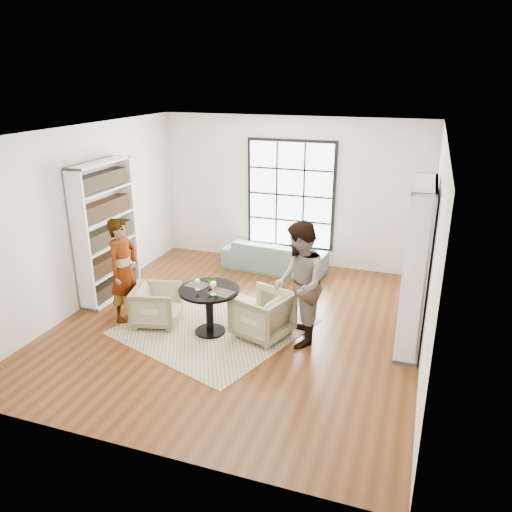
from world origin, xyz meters
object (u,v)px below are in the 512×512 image
at_px(wine_glass_left, 197,282).
at_px(sofa, 275,255).
at_px(wine_glass_right, 213,285).
at_px(armchair_left, 157,305).
at_px(armchair_right, 262,315).
at_px(flower_centerpiece, 212,282).
at_px(pedestal_table, 209,301).
at_px(person_right, 299,285).
at_px(person_left, 124,270).

bearing_deg(wine_glass_left, sofa, 83.91).
bearing_deg(wine_glass_right, armchair_left, 170.86).
xyz_separation_m(sofa, armchair_right, (0.62, -2.68, 0.05)).
distance_m(armchair_right, wine_glass_left, 1.09).
relative_size(wine_glass_right, flower_centerpiece, 1.08).
xyz_separation_m(armchair_right, flower_centerpiece, (-0.74, -0.13, 0.48)).
relative_size(armchair_right, wine_glass_right, 3.61).
distance_m(pedestal_table, sofa, 2.87).
bearing_deg(flower_centerpiece, armchair_right, 9.85).
distance_m(pedestal_table, armchair_right, 0.82).
bearing_deg(flower_centerpiece, wine_glass_right, -63.57).
relative_size(armchair_left, wine_glass_right, 3.25).
bearing_deg(person_right, flower_centerpiece, -102.62).
relative_size(pedestal_table, person_right, 0.50).
bearing_deg(person_right, person_left, -104.92).
height_order(armchair_left, person_left, person_left).
bearing_deg(wine_glass_left, pedestal_table, 27.51).
bearing_deg(armchair_left, sofa, -34.43).
xyz_separation_m(person_left, person_right, (2.80, 0.17, 0.08)).
bearing_deg(wine_glass_left, flower_centerpiece, 33.43).
distance_m(armchair_left, flower_centerpiece, 1.09).
height_order(armchair_left, person_right, person_right).
xyz_separation_m(armchair_left, person_left, (-0.55, -0.00, 0.53)).
distance_m(armchair_left, person_right, 2.34).
relative_size(armchair_right, person_left, 0.46).
relative_size(pedestal_table, wine_glass_left, 5.12).
distance_m(person_left, person_right, 2.81).
height_order(pedestal_table, flower_centerpiece, flower_centerpiece).
height_order(pedestal_table, person_right, person_right).
height_order(pedestal_table, armchair_left, pedestal_table).
relative_size(armchair_left, wine_glass_left, 3.89).
bearing_deg(armchair_right, person_left, -67.15).
height_order(sofa, person_left, person_left).
bearing_deg(armchair_right, wine_glass_left, -56.16).
bearing_deg(armchair_left, pedestal_table, -104.21).
height_order(sofa, wine_glass_left, wine_glass_left).
height_order(armchair_right, wine_glass_left, wine_glass_left).
distance_m(sofa, wine_glass_left, 3.00).
height_order(wine_glass_left, wine_glass_right, wine_glass_right).
xyz_separation_m(person_left, flower_centerpiece, (1.51, 0.04, -0.01)).
xyz_separation_m(pedestal_table, armchair_left, (-0.92, 0.01, -0.22)).
distance_m(person_left, wine_glass_left, 1.32).
distance_m(sofa, person_left, 3.32).
bearing_deg(wine_glass_right, wine_glass_left, 164.15).
bearing_deg(pedestal_table, flower_centerpiece, 50.29).
height_order(armchair_left, wine_glass_right, wine_glass_right).
bearing_deg(person_left, flower_centerpiece, -82.93).
distance_m(pedestal_table, armchair_left, 0.94).
relative_size(armchair_right, wine_glass_left, 4.32).
distance_m(wine_glass_left, wine_glass_right, 0.30).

